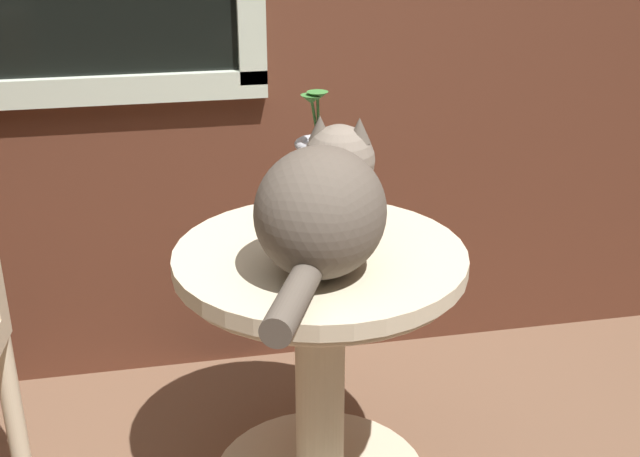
% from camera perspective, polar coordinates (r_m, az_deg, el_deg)
% --- Properties ---
extents(wicker_side_table, '(0.61, 0.61, 0.61)m').
position_cam_1_polar(wicker_side_table, '(1.75, 0.00, -7.55)').
color(wicker_side_table, beige).
rests_on(wicker_side_table, ground_plane).
extents(cat, '(0.34, 0.55, 0.26)m').
position_cam_1_polar(cat, '(1.54, 0.20, 1.64)').
color(cat, brown).
rests_on(cat, wicker_side_table).
extents(pewter_vase_with_ivy, '(0.15, 0.15, 0.31)m').
position_cam_1_polar(pewter_vase_with_ivy, '(1.74, -0.07, 3.19)').
color(pewter_vase_with_ivy, '#99999E').
rests_on(pewter_vase_with_ivy, wicker_side_table).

